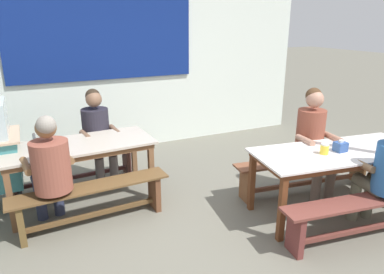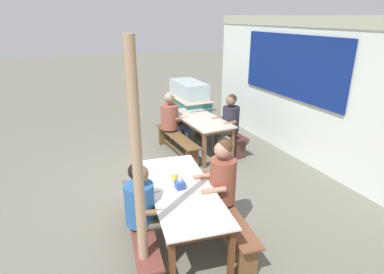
{
  "view_description": "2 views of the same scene",
  "coord_description": "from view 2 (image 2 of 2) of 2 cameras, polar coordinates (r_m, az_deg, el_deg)",
  "views": [
    {
      "loc": [
        -1.52,
        -2.75,
        2.05
      ],
      "look_at": [
        -0.06,
        0.36,
        0.91
      ],
      "focal_mm": 32.95,
      "sensor_mm": 36.0,
      "label": 1
    },
    {
      "loc": [
        4.56,
        -1.48,
        2.7
      ],
      "look_at": [
        -0.07,
        0.55,
        0.77
      ],
      "focal_mm": 29.87,
      "sensor_mm": 36.0,
      "label": 2
    }
  ],
  "objects": [
    {
      "name": "bench_far_back",
      "position": [
        6.95,
        5.31,
        0.54
      ],
      "size": [
        1.67,
        0.34,
        0.43
      ],
      "color": "#4D2827",
      "rests_on": "ground_plane"
    },
    {
      "name": "person_right_near_table",
      "position": [
        4.04,
        4.64,
        -8.22
      ],
      "size": [
        0.48,
        0.58,
        1.31
      ],
      "color": "#6C5B51",
      "rests_on": "ground_plane"
    },
    {
      "name": "bench_far_front",
      "position": [
        6.48,
        -2.71,
        -0.98
      ],
      "size": [
        1.63,
        0.37,
        0.43
      ],
      "color": "brown",
      "rests_on": "ground_plane"
    },
    {
      "name": "condiment_jar",
      "position": [
        4.08,
        -3.17,
        -7.05
      ],
      "size": [
        0.09,
        0.09,
        0.11
      ],
      "color": "yellow",
      "rests_on": "dining_table_near"
    },
    {
      "name": "wooden_support_post",
      "position": [
        2.96,
        -9.53,
        -7.88
      ],
      "size": [
        0.1,
        0.1,
        2.57
      ],
      "primitive_type": "cylinder",
      "color": "tan",
      "rests_on": "ground_plane"
    },
    {
      "name": "dining_table_far",
      "position": [
        6.57,
        1.47,
        2.83
      ],
      "size": [
        1.69,
        0.82,
        0.73
      ],
      "color": "#BEB2A1",
      "rests_on": "ground_plane"
    },
    {
      "name": "food_cart",
      "position": [
        7.78,
        -0.64,
        6.2
      ],
      "size": [
        1.71,
        0.74,
        1.23
      ],
      "color": "teal",
      "rests_on": "ground_plane"
    },
    {
      "name": "tissue_box",
      "position": [
        3.9,
        -2.18,
        -8.47
      ],
      "size": [
        0.12,
        0.11,
        0.13
      ],
      "color": "#335498",
      "rests_on": "dining_table_near"
    },
    {
      "name": "person_center_facing",
      "position": [
        6.52,
        6.5,
        2.93
      ],
      "size": [
        0.48,
        0.56,
        1.24
      ],
      "color": "#60595A",
      "rests_on": "ground_plane"
    },
    {
      "name": "bench_near_front",
      "position": [
        4.09,
        -9.3,
        -15.36
      ],
      "size": [
        1.91,
        0.51,
        0.43
      ],
      "color": "brown",
      "rests_on": "ground_plane"
    },
    {
      "name": "person_left_back_turned",
      "position": [
        6.68,
        -3.51,
        3.4
      ],
      "size": [
        0.51,
        0.6,
        1.23
      ],
      "color": "#2E3551",
      "rests_on": "ground_plane"
    },
    {
      "name": "dining_table_near",
      "position": [
        3.96,
        -1.86,
        -10.03
      ],
      "size": [
        1.94,
        0.99,
        0.73
      ],
      "color": "silver",
      "rests_on": "ground_plane"
    },
    {
      "name": "ground_plane",
      "position": [
        5.5,
        -4.99,
        -8.54
      ],
      "size": [
        40.0,
        40.0,
        0.0
      ],
      "primitive_type": "plane",
      "color": "#686558"
    },
    {
      "name": "person_near_front",
      "position": [
        3.72,
        -8.34,
        -11.9
      ],
      "size": [
        0.49,
        0.55,
        1.22
      ],
      "color": "#63624F",
      "rests_on": "ground_plane"
    },
    {
      "name": "bench_near_back",
      "position": [
        4.3,
        5.26,
        -13.26
      ],
      "size": [
        1.89,
        0.51,
        0.43
      ],
      "color": "brown",
      "rests_on": "ground_plane"
    },
    {
      "name": "backdrop_wall",
      "position": [
        6.43,
        19.62,
        8.31
      ],
      "size": [
        6.26,
        0.23,
        2.7
      ],
      "color": "white",
      "rests_on": "ground_plane"
    }
  ]
}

